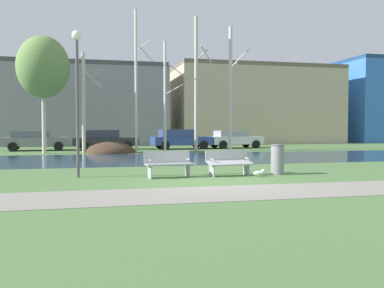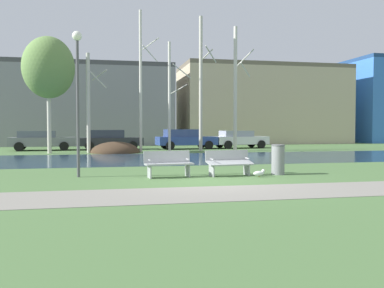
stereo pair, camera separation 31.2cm
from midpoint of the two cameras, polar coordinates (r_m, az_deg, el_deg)
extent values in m
plane|color=#4C703D|center=(22.57, -3.46, -1.91)|extent=(120.00, 120.00, 0.00)
cube|color=gray|center=(10.61, 6.21, -6.69)|extent=(60.00, 2.39, 0.01)
cube|color=#284256|center=(22.04, -3.26, -2.00)|extent=(80.00, 8.47, 0.01)
ellipsoid|color=#423021|center=(27.38, -10.18, -1.19)|extent=(3.18, 2.93, 1.46)
cube|color=#9EA0A3|center=(13.69, -2.50, -2.77)|extent=(1.65, 0.68, 0.05)
cube|color=#9EA0A3|center=(13.94, -2.83, -1.77)|extent=(1.60, 0.29, 0.40)
cube|color=#9EA0A3|center=(13.60, -5.22, -3.76)|extent=(0.10, 0.43, 0.45)
cube|color=#9EA0A3|center=(13.97, 0.02, -3.59)|extent=(0.10, 0.43, 0.45)
cylinder|color=#9EA0A3|center=(13.53, -5.19, -2.24)|extent=(0.08, 0.28, 0.04)
cylinder|color=#9EA0A3|center=(13.90, 0.07, -2.11)|extent=(0.08, 0.28, 0.04)
cube|color=#9EA0A3|center=(14.18, 5.90, -2.60)|extent=(1.65, 0.68, 0.16)
cube|color=#9EA0A3|center=(14.41, 5.44, -1.64)|extent=(1.60, 0.29, 0.40)
cube|color=#9EA0A3|center=(13.99, 3.36, -3.59)|extent=(0.10, 0.43, 0.45)
cube|color=#9EA0A3|center=(14.54, 8.15, -3.38)|extent=(0.10, 0.43, 0.45)
cylinder|color=#9EA0A3|center=(13.92, 3.42, -2.11)|extent=(0.08, 0.28, 0.04)
cylinder|color=#9EA0A3|center=(14.47, 8.23, -1.96)|extent=(0.08, 0.28, 0.04)
cylinder|color=gray|center=(14.88, 12.33, -2.11)|extent=(0.46, 0.46, 1.05)
torus|color=#494A4C|center=(14.85, 12.35, -0.20)|extent=(0.48, 0.48, 0.04)
ellipsoid|color=white|center=(14.06, 9.77, -4.02)|extent=(0.37, 0.17, 0.17)
sphere|color=white|center=(14.11, 10.40, -3.66)|extent=(0.12, 0.12, 0.12)
cone|color=gold|center=(14.13, 10.64, -3.65)|extent=(0.06, 0.04, 0.04)
cylinder|color=gold|center=(14.04, 9.89, -4.32)|extent=(0.01, 0.01, 0.10)
cylinder|color=gold|center=(14.10, 9.79, -4.29)|extent=(0.01, 0.01, 0.10)
cylinder|color=#4C4C51|center=(14.25, -14.83, 4.65)|extent=(0.10, 0.10, 4.52)
sphere|color=white|center=(14.55, -14.93, 14.18)|extent=(0.32, 0.32, 0.32)
cylinder|color=beige|center=(27.75, -18.79, 5.95)|extent=(0.25, 0.25, 6.96)
ellipsoid|color=#668947|center=(27.94, -18.84, 9.94)|extent=(3.23, 3.23, 3.88)
cylinder|color=beige|center=(27.38, -13.76, 5.47)|extent=(0.24, 0.24, 6.39)
cylinder|color=beige|center=(28.01, -12.28, 9.25)|extent=(1.01, 1.43, 0.61)
cylinder|color=beige|center=(26.86, -12.52, 8.68)|extent=(1.13, 1.11, 1.03)
cylinder|color=beige|center=(28.01, -6.76, 8.55)|extent=(0.18, 0.18, 9.41)
cylinder|color=beige|center=(28.96, -5.41, 13.57)|extent=(1.00, 1.43, 0.61)
cylinder|color=beige|center=(27.71, -5.43, 12.28)|extent=(1.12, 1.09, 0.89)
cylinder|color=beige|center=(27.51, -2.80, 6.45)|extent=(0.18, 0.18, 7.28)
cylinder|color=beige|center=(28.14, -1.56, 7.52)|extent=(0.95, 1.35, 0.58)
cylinder|color=beige|center=(27.07, -1.03, 9.97)|extent=(1.46, 1.42, 0.74)
cylinder|color=#BCB7A8|center=(29.31, 1.52, 8.27)|extent=(0.25, 0.25, 9.40)
cylinder|color=#BCB7A8|center=(30.06, 2.37, 12.16)|extent=(0.71, 0.99, 0.73)
cylinder|color=#BCB7A8|center=(29.14, 2.94, 12.23)|extent=(1.07, 1.05, 1.01)
cylinder|color=beige|center=(29.97, 6.27, 7.56)|extent=(0.26, 0.26, 8.80)
cylinder|color=beige|center=(31.08, 7.49, 11.54)|extent=(1.07, 1.51, 1.26)
cylinder|color=beige|center=(29.76, 7.64, 10.10)|extent=(1.06, 1.04, 0.89)
cube|color=slate|center=(31.55, -19.61, 0.32)|extent=(4.64, 2.20, 0.62)
cube|color=slate|center=(31.56, -20.27, 1.29)|extent=(2.65, 1.81, 0.46)
cylinder|color=black|center=(32.42, -16.90, -0.15)|extent=(0.66, 0.27, 0.64)
cylinder|color=black|center=(30.61, -16.91, -0.29)|extent=(0.66, 0.27, 0.64)
cylinder|color=black|center=(32.57, -22.12, -0.21)|extent=(0.66, 0.27, 0.64)
cylinder|color=black|center=(30.77, -22.45, -0.35)|extent=(0.66, 0.27, 0.64)
cube|color=#282B30|center=(31.22, -10.88, 0.34)|extent=(4.79, 2.21, 0.57)
cube|color=#2F3648|center=(31.17, -11.57, 1.38)|extent=(2.73, 1.82, 0.57)
cylinder|color=black|center=(32.32, -8.33, -0.08)|extent=(0.66, 0.27, 0.64)
cylinder|color=black|center=(30.52, -7.83, -0.22)|extent=(0.66, 0.27, 0.64)
cylinder|color=black|center=(32.02, -13.77, -0.14)|extent=(0.66, 0.27, 0.64)
cylinder|color=black|center=(30.20, -13.60, -0.29)|extent=(0.66, 0.27, 0.64)
cube|color=#2D4793|center=(31.58, -0.49, 0.45)|extent=(4.67, 2.19, 0.62)
cube|color=#32457F|center=(31.47, -1.12, 1.52)|extent=(2.66, 1.81, 0.56)
cylinder|color=black|center=(32.90, 1.57, -0.01)|extent=(0.66, 0.27, 0.64)
cylinder|color=black|center=(31.19, 2.62, -0.14)|extent=(0.66, 0.27, 0.64)
cylinder|color=black|center=(32.09, -3.50, -0.08)|extent=(0.66, 0.27, 0.64)
cylinder|color=black|center=(30.33, -2.72, -0.21)|extent=(0.66, 0.27, 0.64)
cube|color=silver|center=(33.11, 6.91, 0.52)|extent=(4.36, 2.20, 0.61)
cube|color=#949AAC|center=(32.97, 6.38, 1.44)|extent=(2.49, 1.82, 0.45)
cylinder|color=black|center=(34.54, 8.42, 0.07)|extent=(0.66, 0.27, 0.64)
cylinder|color=black|center=(32.88, 9.78, -0.05)|extent=(0.66, 0.27, 0.64)
cylinder|color=black|center=(33.45, 4.09, 0.02)|extent=(0.66, 0.27, 0.64)
cylinder|color=black|center=(31.73, 5.27, -0.11)|extent=(0.66, 0.27, 0.64)
cube|color=gray|center=(41.51, -13.66, 4.89)|extent=(15.43, 8.64, 7.13)
cube|color=#48484B|center=(41.85, -13.71, 10.04)|extent=(15.43, 8.64, 0.40)
cube|color=#BCAD8E|center=(44.33, 9.78, 5.05)|extent=(16.96, 7.62, 7.59)
cube|color=#675F4E|center=(44.70, 9.82, 10.17)|extent=(16.96, 7.62, 0.40)
camera|label=1|loc=(0.16, -89.37, 0.03)|focal=38.77mm
camera|label=2|loc=(0.16, 90.63, -0.03)|focal=38.77mm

